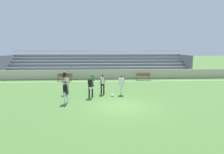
# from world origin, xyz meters

# --- Properties ---
(ground_plane) EXTENTS (160.00, 160.00, 0.00)m
(ground_plane) POSITION_xyz_m (0.00, 0.00, 0.00)
(ground_plane) COLOR #477033
(field_line_sideline) EXTENTS (44.00, 0.12, 0.01)m
(field_line_sideline) POSITION_xyz_m (0.00, 10.28, 0.00)
(field_line_sideline) COLOR white
(field_line_sideline) RESTS_ON ground
(sideline_wall) EXTENTS (48.00, 0.16, 1.19)m
(sideline_wall) POSITION_xyz_m (0.00, 12.23, 0.60)
(sideline_wall) COLOR beige
(sideline_wall) RESTS_ON ground
(bleacher_stand) EXTENTS (25.75, 4.92, 3.51)m
(bleacher_stand) POSITION_xyz_m (-1.54, 15.76, 1.56)
(bleacher_stand) COLOR #9EA3AD
(bleacher_stand) RESTS_ON ground
(bench_far_right) EXTENTS (1.80, 0.40, 0.90)m
(bench_far_right) POSITION_xyz_m (3.94, 11.00, 0.55)
(bench_far_right) COLOR olive
(bench_far_right) RESTS_ON ground
(bench_centre_sideline) EXTENTS (1.80, 0.40, 0.90)m
(bench_centre_sideline) POSITION_xyz_m (-5.69, 11.00, 0.55)
(bench_centre_sideline) COLOR olive
(bench_centre_sideline) RESTS_ON ground
(trash_bin) EXTENTS (0.47, 0.47, 0.80)m
(trash_bin) POSITION_xyz_m (-2.33, 10.74, 0.40)
(trash_bin) COLOR #2D7F3D
(trash_bin) RESTS_ON ground
(spectator_seated) EXTENTS (0.36, 0.42, 1.21)m
(spectator_seated) POSITION_xyz_m (-5.69, 10.89, 0.70)
(spectator_seated) COLOR #2D2D38
(spectator_seated) RESTS_ON ground
(player_white_pressing_high) EXTENTS (0.63, 0.46, 1.64)m
(player_white_pressing_high) POSITION_xyz_m (0.40, 3.42, 0.98)
(player_white_pressing_high) COLOR white
(player_white_pressing_high) RESTS_ON ground
(player_white_wide_right) EXTENTS (0.55, 0.45, 1.71)m
(player_white_wide_right) POSITION_xyz_m (-1.22, 3.72, 1.02)
(player_white_wide_right) COLOR black
(player_white_wide_right) RESTS_ON ground
(player_dark_dropping_back) EXTENTS (0.44, 0.51, 1.61)m
(player_dark_dropping_back) POSITION_xyz_m (-3.91, 0.95, 0.95)
(player_dark_dropping_back) COLOR white
(player_dark_dropping_back) RESTS_ON ground
(player_white_challenging) EXTENTS (0.66, 0.48, 1.66)m
(player_white_challenging) POSITION_xyz_m (-4.33, 3.76, 0.99)
(player_white_challenging) COLOR black
(player_white_challenging) RESTS_ON ground
(player_dark_overlapping) EXTENTS (0.51, 0.60, 1.67)m
(player_dark_overlapping) POSITION_xyz_m (-2.19, 2.51, 0.99)
(player_dark_overlapping) COLOR black
(player_dark_overlapping) RESTS_ON ground
(soccer_ball) EXTENTS (0.22, 0.22, 0.22)m
(soccer_ball) POSITION_xyz_m (-0.41, 2.74, 0.11)
(soccer_ball) COLOR white
(soccer_ball) RESTS_ON ground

